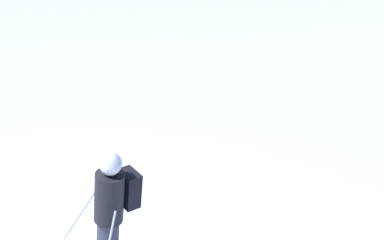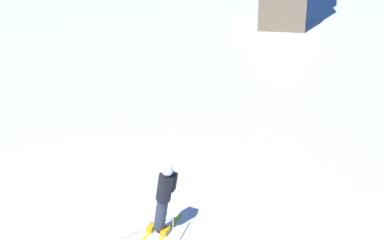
# 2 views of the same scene
# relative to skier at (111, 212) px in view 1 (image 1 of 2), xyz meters

# --- Properties ---
(skier) EXTENTS (1.25, 1.75, 1.82)m
(skier) POSITION_rel_skier_xyz_m (0.00, 0.00, 0.00)
(skier) COLOR yellow
(skier) RESTS_ON ground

